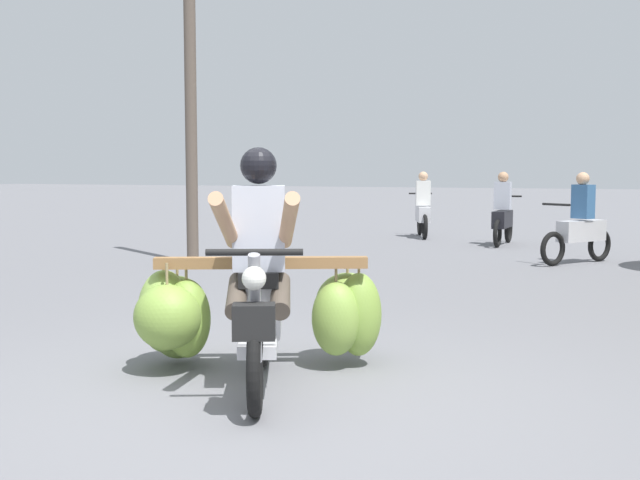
{
  "coord_description": "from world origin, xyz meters",
  "views": [
    {
      "loc": [
        2.21,
        -4.26,
        1.43
      ],
      "look_at": [
        -0.21,
        1.32,
        0.9
      ],
      "focal_mm": 45.01,
      "sensor_mm": 36.0,
      "label": 1
    }
  ],
  "objects_px": {
    "motorbike_main_loaded": "(246,305)",
    "motorbike_distant_ahead_left": "(580,227)",
    "motorbike_distant_far_ahead": "(423,211)",
    "utility_pole": "(190,71)",
    "motorbike_distant_ahead_right": "(503,216)"
  },
  "relations": [
    {
      "from": "motorbike_distant_ahead_right",
      "to": "utility_pole",
      "type": "relative_size",
      "value": 0.28
    },
    {
      "from": "motorbike_main_loaded",
      "to": "motorbike_distant_ahead_left",
      "type": "relative_size",
      "value": 1.44
    },
    {
      "from": "motorbike_distant_ahead_left",
      "to": "motorbike_distant_far_ahead",
      "type": "distance_m",
      "value": 5.08
    },
    {
      "from": "utility_pole",
      "to": "motorbike_distant_ahead_right",
      "type": "bearing_deg",
      "value": 51.73
    },
    {
      "from": "motorbike_distant_far_ahead",
      "to": "utility_pole",
      "type": "xyz_separation_m",
      "value": [
        -1.93,
        -5.97,
        2.36
      ]
    },
    {
      "from": "motorbike_main_loaded",
      "to": "motorbike_distant_far_ahead",
      "type": "xyz_separation_m",
      "value": [
        -2.07,
        11.55,
        0.09
      ]
    },
    {
      "from": "motorbike_main_loaded",
      "to": "motorbike_distant_ahead_left",
      "type": "height_order",
      "value": "motorbike_main_loaded"
    },
    {
      "from": "motorbike_distant_ahead_left",
      "to": "motorbike_distant_ahead_right",
      "type": "xyz_separation_m",
      "value": [
        -1.66,
        2.52,
        0.0
      ]
    },
    {
      "from": "motorbike_main_loaded",
      "to": "motorbike_distant_ahead_left",
      "type": "bearing_deg",
      "value": 79.38
    },
    {
      "from": "motorbike_distant_far_ahead",
      "to": "utility_pole",
      "type": "height_order",
      "value": "utility_pole"
    },
    {
      "from": "motorbike_distant_ahead_left",
      "to": "motorbike_distant_ahead_right",
      "type": "distance_m",
      "value": 3.01
    },
    {
      "from": "motorbike_main_loaded",
      "to": "motorbike_distant_far_ahead",
      "type": "relative_size",
      "value": 1.32
    },
    {
      "from": "motorbike_distant_ahead_left",
      "to": "motorbike_distant_far_ahead",
      "type": "bearing_deg",
      "value": 134.35
    },
    {
      "from": "motorbike_distant_ahead_left",
      "to": "utility_pole",
      "type": "height_order",
      "value": "utility_pole"
    },
    {
      "from": "motorbike_main_loaded",
      "to": "utility_pole",
      "type": "xyz_separation_m",
      "value": [
        -4.0,
        5.59,
        2.45
      ]
    }
  ]
}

